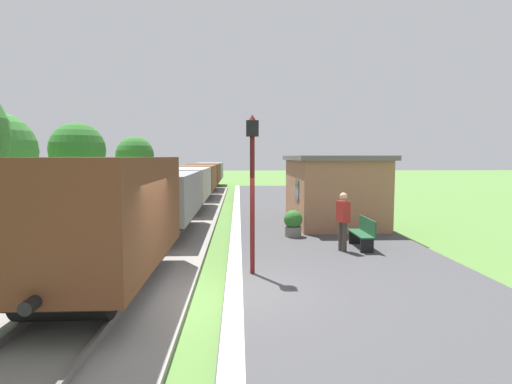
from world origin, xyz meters
TOP-DOWN VIEW (x-y plane):
  - ground_plane at (0.00, 0.00)m, footprint 160.00×160.00m
  - platform_slab at (3.20, 0.00)m, footprint 6.00×60.00m
  - platform_edge_stripe at (0.40, 0.00)m, footprint 0.36×60.00m
  - track_ballast at (-2.40, 0.00)m, footprint 3.80×60.00m
  - rail_near at (-1.68, 0.00)m, footprint 0.07×60.00m
  - rail_far at (-3.12, 0.00)m, footprint 0.07×60.00m
  - freight_train at (-2.40, 16.16)m, footprint 2.50×39.20m
  - station_hut at (4.40, 8.59)m, footprint 3.50×5.80m
  - bench_near_hut at (4.24, 3.70)m, footprint 0.42×1.50m
  - bench_down_platform at (4.24, 13.05)m, footprint 0.42×1.50m
  - person_waiting at (3.52, 3.33)m, footprint 0.35×0.44m
  - potted_planter at (2.38, 5.57)m, footprint 0.64×0.64m
  - lamp_post_near at (0.82, 1.18)m, footprint 0.28×0.28m
  - tree_field_left at (-9.01, 16.36)m, footprint 3.21×3.21m
  - tree_field_distant at (-7.78, 24.80)m, footprint 2.99×2.99m

SIDE VIEW (x-z plane):
  - ground_plane at x=0.00m, z-range 0.00..0.00m
  - track_ballast at x=-2.40m, z-range 0.00..0.12m
  - platform_slab at x=3.20m, z-range 0.00..0.25m
  - rail_near at x=-1.68m, z-range 0.12..0.26m
  - rail_far at x=-3.12m, z-range 0.12..0.26m
  - platform_edge_stripe at x=0.40m, z-range 0.25..0.26m
  - bench_near_hut at x=4.24m, z-range 0.27..1.18m
  - bench_down_platform at x=4.24m, z-range 0.27..1.18m
  - potted_planter at x=2.38m, z-range 0.26..1.18m
  - person_waiting at x=3.52m, z-range 0.33..2.04m
  - freight_train at x=-2.40m, z-range 0.09..2.81m
  - station_hut at x=4.40m, z-range 0.26..3.04m
  - lamp_post_near at x=0.82m, z-range 0.95..4.65m
  - tree_field_distant at x=-7.78m, z-range 0.80..5.40m
  - tree_field_left at x=-9.01m, z-range 0.88..5.89m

